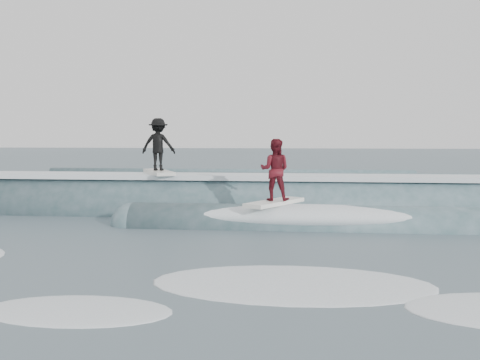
# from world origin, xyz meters

# --- Properties ---
(ground) EXTENTS (160.00, 160.00, 0.00)m
(ground) POSITION_xyz_m (0.00, 0.00, 0.00)
(ground) COLOR #40555D
(ground) RESTS_ON ground
(breaking_wave) EXTENTS (21.64, 3.89, 2.22)m
(breaking_wave) POSITION_xyz_m (0.31, 5.73, 0.04)
(breaking_wave) COLOR #36565B
(breaking_wave) RESTS_ON ground
(surfer_black) EXTENTS (1.41, 2.03, 1.67)m
(surfer_black) POSITION_xyz_m (-2.57, 6.10, 1.98)
(surfer_black) COLOR silver
(surfer_black) RESTS_ON ground
(surfer_red) EXTENTS (1.51, 1.99, 1.67)m
(surfer_red) POSITION_xyz_m (1.02, 3.90, 1.36)
(surfer_red) COLOR white
(surfer_red) RESTS_ON ground
(whitewater) EXTENTS (17.74, 6.44, 0.10)m
(whitewater) POSITION_xyz_m (0.47, -0.69, 0.00)
(whitewater) COLOR white
(whitewater) RESTS_ON ground
(far_swells) EXTENTS (38.23, 8.65, 0.80)m
(far_swells) POSITION_xyz_m (-2.00, 17.65, 0.00)
(far_swells) COLOR #36565B
(far_swells) RESTS_ON ground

